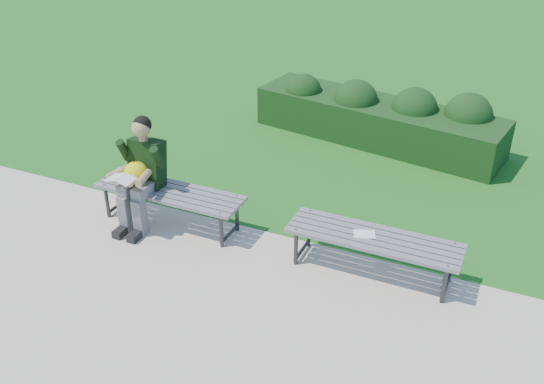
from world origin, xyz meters
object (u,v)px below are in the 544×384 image
at_px(paper_sheet, 364,234).
at_px(bench_left, 170,194).
at_px(hedge, 383,117).
at_px(bench_right, 373,241).
at_px(seated_boy, 140,170).

bearing_deg(paper_sheet, bench_left, -179.14).
relative_size(hedge, bench_right, 2.17).
distance_m(bench_right, paper_sheet, 0.12).
bearing_deg(hedge, bench_left, -115.82).
bearing_deg(hedge, bench_right, -76.57).
bearing_deg(seated_boy, bench_right, 2.79).
relative_size(bench_left, seated_boy, 1.37).
bearing_deg(seated_boy, bench_left, 18.20).
bearing_deg(paper_sheet, bench_right, 0.00).
distance_m(bench_left, paper_sheet, 2.34).
height_order(bench_left, bench_right, same).
height_order(seated_boy, paper_sheet, seated_boy).
bearing_deg(bench_right, seated_boy, -177.21).
relative_size(hedge, seated_boy, 2.97).
distance_m(hedge, bench_right, 3.45).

